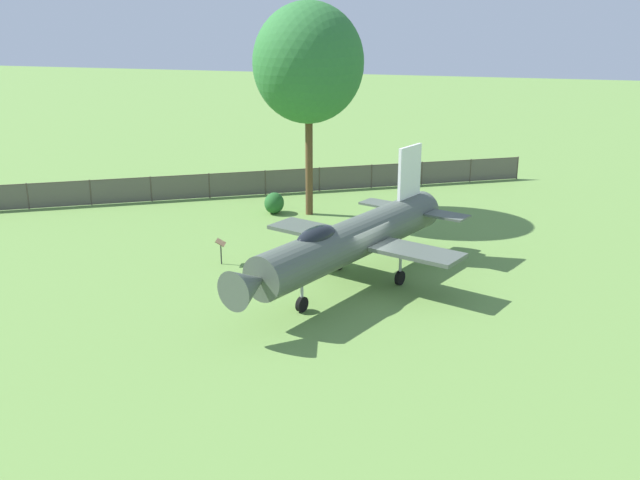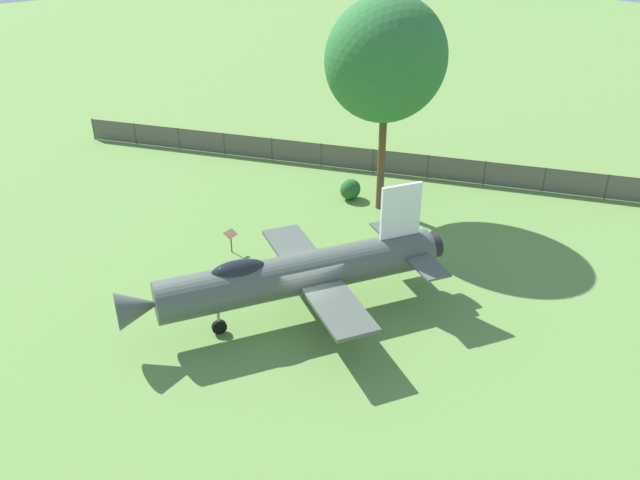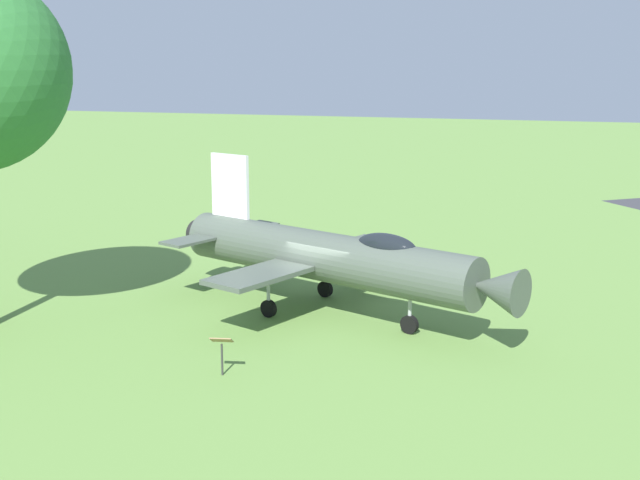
# 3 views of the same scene
# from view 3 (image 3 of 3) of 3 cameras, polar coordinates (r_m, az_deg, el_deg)

# --- Properties ---
(ground_plane) EXTENTS (200.00, 200.00, 0.00)m
(ground_plane) POSITION_cam_3_polar(r_m,az_deg,el_deg) (28.07, 0.27, -5.14)
(ground_plane) COLOR #668E42
(display_jet) EXTENTS (13.14, 8.85, 5.18)m
(display_jet) POSITION_cam_3_polar(r_m,az_deg,el_deg) (27.29, 0.90, -1.21)
(display_jet) COLOR #4C564C
(display_jet) RESTS_ON ground_plane
(info_plaque) EXTENTS (0.67, 0.52, 1.14)m
(info_plaque) POSITION_cam_3_polar(r_m,az_deg,el_deg) (22.56, -6.94, -7.40)
(info_plaque) COLOR #333333
(info_plaque) RESTS_ON ground_plane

